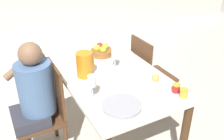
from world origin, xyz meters
The scene contains 15 objects.
ground_plane centered at (0.00, 0.00, 0.00)m, with size 20.00×20.00×0.00m, color beige.
dining_table centered at (0.00, 0.00, 0.67)m, with size 0.86×1.97×0.78m.
chair_person_side centered at (-0.62, -0.17, 0.50)m, with size 0.42×0.42×0.94m.
chair_opposite centered at (0.62, -0.03, 0.50)m, with size 0.42×0.42×0.94m.
person_seated centered at (-0.71, -0.19, 0.70)m, with size 0.39×0.41×1.18m.
red_pitcher centered at (-0.23, -0.20, 0.89)m, with size 0.17×0.15×0.23m.
wine_glass_water centered at (0.08, -0.21, 0.94)m, with size 0.07×0.07×0.22m.
wine_glass_juice centered at (-0.31, -0.56, 0.93)m, with size 0.07×0.07×0.20m.
teacup_near_person centered at (0.05, -0.53, 0.80)m, with size 0.14×0.14×0.06m.
teacup_across centered at (0.32, -0.05, 0.80)m, with size 0.14×0.14×0.06m.
serving_tray centered at (-0.17, -0.77, 0.79)m, with size 0.30×0.30×0.03m.
bread_plate centered at (0.28, -0.58, 0.79)m, with size 0.23×0.23×0.07m.
jam_jar_amber centered at (0.33, -0.79, 0.82)m, with size 0.07×0.07×0.07m.
jam_jar_red centered at (0.34, -0.87, 0.82)m, with size 0.07×0.07×0.07m.
fruit_bowl centered at (0.11, 0.14, 0.83)m, with size 0.23×0.23×0.12m.
Camera 1 is at (-0.93, -2.07, 1.90)m, focal length 40.00 mm.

